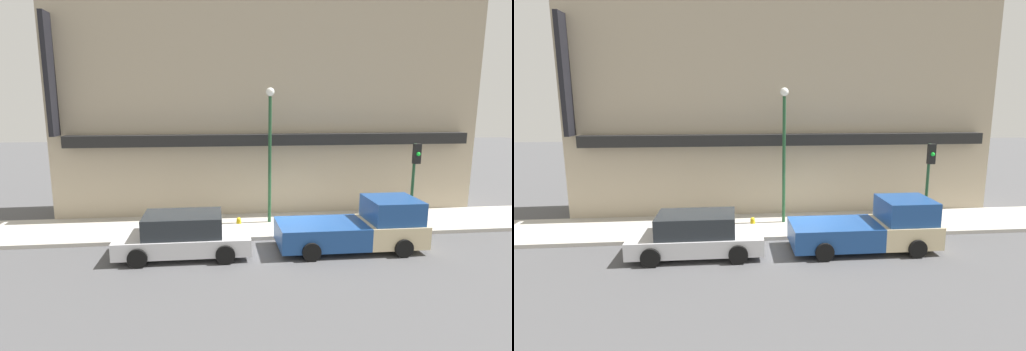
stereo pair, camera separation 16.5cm
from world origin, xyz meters
The scene contains 8 objects.
ground_plane centered at (0.00, 0.00, 0.00)m, with size 80.00×80.00×0.00m, color #4C4C4F.
sidewalk centered at (0.00, 1.66, 0.08)m, with size 36.00×3.32×0.15m.
building centered at (-0.01, 4.80, 4.97)m, with size 19.80×3.80×9.97m.
pickup_truck centered at (2.57, -1.21, 0.81)m, with size 5.31×2.19×1.88m.
parked_car centered at (-3.83, -1.21, 0.74)m, with size 4.64×2.07×1.52m.
fire_hydrant centered at (-1.75, 0.71, 0.45)m, with size 0.19×0.19×0.60m.
street_lamp centered at (-0.33, 1.93, 3.75)m, with size 0.36×0.36×5.79m.
traffic_light centered at (5.38, 0.33, 2.61)m, with size 0.28×0.42×3.56m.
Camera 2 is at (-2.53, -14.83, 5.43)m, focal length 28.00 mm.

